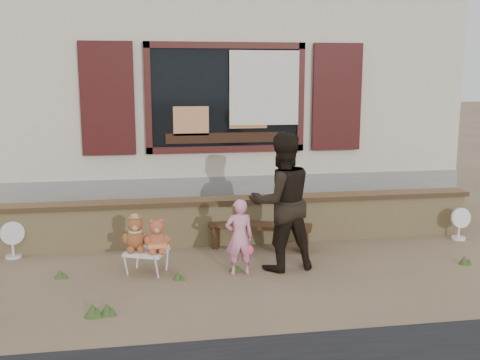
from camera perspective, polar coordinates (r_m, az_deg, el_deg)
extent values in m
plane|color=brown|center=(7.30, 0.78, -8.61)|extent=(80.00, 80.00, 0.00)
cube|color=#BCB198|center=(11.34, -3.27, 10.61)|extent=(8.00, 5.00, 3.20)
cube|color=gray|center=(11.52, -3.16, 0.62)|extent=(8.04, 5.04, 0.80)
cube|color=black|center=(8.84, -1.46, 8.34)|extent=(2.30, 0.04, 1.50)
cube|color=#3F1512|center=(8.82, -1.47, 13.53)|extent=(2.50, 0.08, 0.10)
cube|color=#3F1512|center=(8.89, -1.42, 3.18)|extent=(2.50, 0.08, 0.10)
cube|color=#3F1512|center=(8.74, -9.34, 8.18)|extent=(0.10, 0.08, 1.70)
cube|color=#3F1512|center=(9.06, 6.17, 8.34)|extent=(0.10, 0.08, 1.70)
cube|color=black|center=(8.75, -13.31, 8.04)|extent=(0.80, 0.07, 1.70)
cube|color=black|center=(9.23, 9.82, 8.29)|extent=(0.80, 0.07, 1.70)
cube|color=silver|center=(8.87, 2.49, 9.31)|extent=(1.10, 0.02, 1.15)
cube|color=black|center=(8.86, -1.42, 4.32)|extent=(1.90, 0.06, 0.16)
cube|color=tan|center=(8.77, -5.00, 6.00)|extent=(0.55, 0.06, 0.45)
cube|color=#E08447|center=(8.88, 0.83, 7.06)|extent=(0.60, 0.06, 0.55)
cube|color=tan|center=(8.15, -0.46, -4.32)|extent=(7.00, 0.30, 0.60)
cube|color=brown|center=(8.07, -0.46, -2.06)|extent=(7.10, 0.36, 0.07)
cube|color=#342112|center=(7.84, 2.06, -4.64)|extent=(1.44, 0.78, 0.05)
cube|color=#342112|center=(8.01, -2.39, -5.71)|extent=(0.18, 0.28, 0.30)
cube|color=#342112|center=(7.83, 6.60, -6.16)|extent=(0.18, 0.28, 0.30)
cube|color=silver|center=(7.03, -9.47, -7.21)|extent=(0.59, 0.56, 0.04)
cylinder|color=silver|center=(6.99, -11.51, -8.61)|extent=(0.03, 0.03, 0.25)
cylinder|color=silver|center=(6.84, -8.46, -8.94)|extent=(0.03, 0.03, 0.25)
cylinder|color=silver|center=(7.30, -10.35, -7.73)|extent=(0.03, 0.03, 0.25)
cylinder|color=silver|center=(7.16, -7.40, -8.01)|extent=(0.03, 0.03, 0.25)
imported|color=pink|center=(6.82, -0.07, -5.82)|extent=(0.35, 0.23, 0.94)
imported|color=black|center=(6.96, 4.25, -2.20)|extent=(0.94, 0.79, 1.73)
cylinder|color=silver|center=(8.15, -22.02, -7.18)|extent=(0.21, 0.21, 0.04)
cylinder|color=silver|center=(8.11, -22.08, -6.28)|extent=(0.03, 0.03, 0.27)
cylinder|color=silver|center=(8.06, -22.18, -4.97)|extent=(0.32, 0.22, 0.31)
cylinder|color=white|center=(8.98, 21.29, -5.52)|extent=(0.20, 0.20, 0.04)
cylinder|color=white|center=(8.95, 21.34, -4.71)|extent=(0.03, 0.03, 0.26)
cylinder|color=white|center=(8.90, 21.42, -3.56)|extent=(0.30, 0.10, 0.30)
cone|color=#354E1F|center=(7.05, -0.58, -8.82)|extent=(0.14, 0.14, 0.12)
cone|color=#354E1F|center=(7.18, -17.79, -9.07)|extent=(0.15, 0.15, 0.10)
cone|color=#354E1F|center=(6.82, -6.34, -9.62)|extent=(0.11, 0.11, 0.11)
cone|color=#354E1F|center=(6.01, -14.73, -12.65)|extent=(0.18, 0.18, 0.13)
cone|color=#354E1F|center=(7.85, 21.82, -7.55)|extent=(0.13, 0.13, 0.11)
cone|color=#354E1F|center=(6.01, -13.35, -12.63)|extent=(0.16, 0.16, 0.12)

